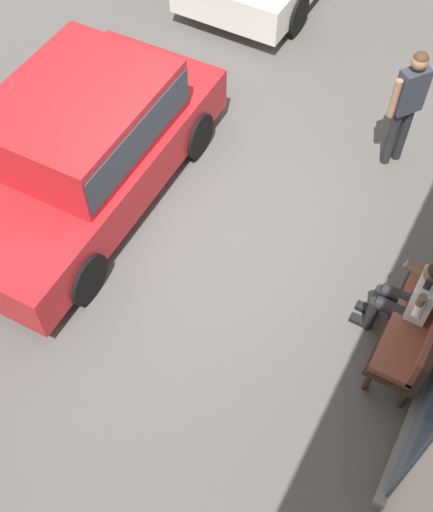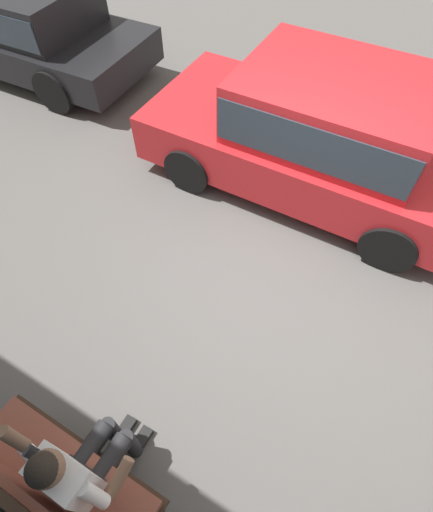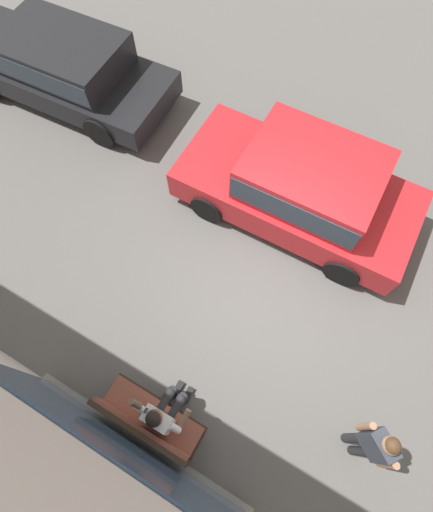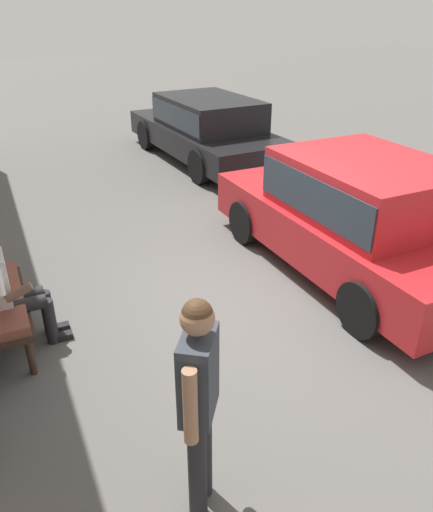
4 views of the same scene
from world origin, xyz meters
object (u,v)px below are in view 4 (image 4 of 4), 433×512
at_px(parked_car_far, 207,126).
at_px(pedestrian_standing, 199,395).
at_px(parked_car_mid, 358,211).
at_px(person_on_phone, 9,286).

height_order(parked_car_far, pedestrian_standing, pedestrian_standing).
xyz_separation_m(parked_car_mid, parked_car_far, (5.52, -0.32, -0.06)).
bearing_deg(person_on_phone, pedestrian_standing, -158.55).
bearing_deg(parked_car_far, pedestrian_standing, 155.73).
distance_m(parked_car_mid, pedestrian_standing, 4.05).
distance_m(person_on_phone, pedestrian_standing, 2.72).
xyz_separation_m(person_on_phone, parked_car_far, (5.41, -4.56, 0.06)).
xyz_separation_m(parked_car_far, pedestrian_standing, (-7.92, 3.57, 0.25)).
bearing_deg(parked_car_far, person_on_phone, 139.88).
distance_m(parked_car_far, pedestrian_standing, 8.69).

